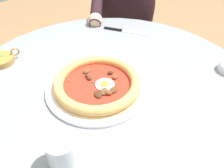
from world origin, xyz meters
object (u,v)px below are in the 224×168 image
at_px(steak_knife, 120,30).
at_px(olive_pan, 1,60).
at_px(dining_table, 109,118).
at_px(cafe_chair_diner, 126,23).
at_px(pizza_on_plate, 97,84).
at_px(diner_person, 124,37).
at_px(water_glass, 63,153).

relative_size(steak_knife, olive_pan, 1.51).
distance_m(dining_table, olive_pan, 0.46).
xyz_separation_m(steak_knife, cafe_chair_diner, (-0.35, 0.37, -0.22)).
bearing_deg(pizza_on_plate, diner_person, 130.60).
height_order(dining_table, pizza_on_plate, pizza_on_plate).
relative_size(dining_table, water_glass, 11.62).
bearing_deg(pizza_on_plate, steak_knife, 127.99).
height_order(diner_person, cafe_chair_diner, diner_person).
relative_size(olive_pan, cafe_chair_diner, 0.14).
bearing_deg(dining_table, olive_pan, -148.68).
distance_m(olive_pan, diner_person, 0.82).
xyz_separation_m(water_glass, diner_person, (-0.66, 0.80, -0.27)).
bearing_deg(diner_person, water_glass, -50.62).
height_order(steak_knife, cafe_chair_diner, cafe_chair_diner).
bearing_deg(olive_pan, cafe_chair_diner, 105.63).
distance_m(water_glass, diner_person, 1.07).
distance_m(pizza_on_plate, cafe_chair_diner, 0.94).
relative_size(pizza_on_plate, olive_pan, 2.72).
distance_m(dining_table, pizza_on_plate, 0.18).
distance_m(pizza_on_plate, olive_pan, 0.40).
relative_size(dining_table, steak_knife, 5.56).
bearing_deg(water_glass, dining_table, 119.74).
bearing_deg(dining_table, water_glass, -60.26).
bearing_deg(steak_knife, olive_pan, -101.44).
distance_m(dining_table, cafe_chair_diner, 0.90).
xyz_separation_m(dining_table, steak_knife, (-0.26, 0.28, 0.16)).
height_order(water_glass, olive_pan, water_glass).
bearing_deg(diner_person, dining_table, -46.77).
height_order(olive_pan, diner_person, diner_person).
bearing_deg(diner_person, olive_pan, -79.32).
height_order(dining_table, diner_person, diner_person).
distance_m(diner_person, cafe_chair_diner, 0.15).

